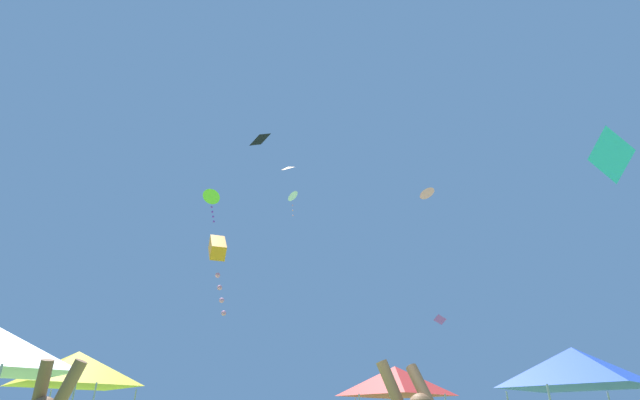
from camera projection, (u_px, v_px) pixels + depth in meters
name	position (u px, v px, depth m)	size (l,w,h in m)	color
canopy_tent_red	(396.00, 381.00, 17.50)	(3.24, 3.24, 3.47)	#9E9EA3
canopy_tent_yellow	(76.00, 369.00, 16.15)	(3.55, 3.55, 3.80)	#9E9EA3
canopy_tent_blue	(576.00, 367.00, 12.10)	(3.11, 3.11, 3.33)	#9E9EA3
kite_orange_box	(217.00, 250.00, 17.94)	(1.04, 1.54, 3.21)	orange
kite_orange_diamond	(288.00, 168.00, 37.64)	(1.27, 1.39, 0.83)	orange
kite_lime_delta	(212.00, 197.00, 36.29)	(1.51, 1.37, 2.72)	#75D138
kite_pink_delta	(427.00, 193.00, 19.17)	(0.91, 0.91, 0.36)	pink
kite_cyan_diamond	(611.00, 156.00, 15.65)	(1.29, 1.25, 1.26)	#2DB7CC
kite_purple_diamond	(440.00, 319.00, 29.62)	(0.82, 0.96, 0.41)	purple
kite_white_delta	(292.00, 196.00, 35.86)	(0.94, 1.09, 1.96)	white
kite_black_diamond	(259.00, 139.00, 39.90)	(1.43, 1.18, 1.04)	black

